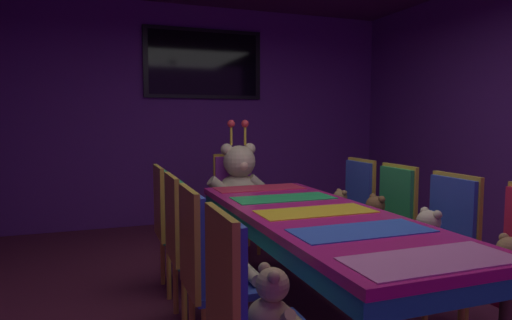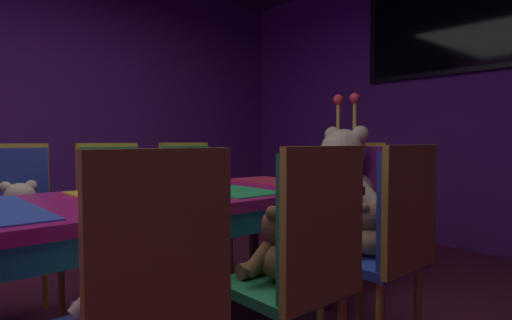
{
  "view_description": "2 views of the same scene",
  "coord_description": "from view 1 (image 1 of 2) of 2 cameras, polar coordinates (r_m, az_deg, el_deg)",
  "views": [
    {
      "loc": [
        -1.33,
        -2.53,
        1.34
      ],
      "look_at": [
        -0.2,
        0.59,
        1.03
      ],
      "focal_mm": 31.07,
      "sensor_mm": 36.0,
      "label": 1
    },
    {
      "loc": [
        1.83,
        -0.8,
        1.01
      ],
      "look_at": [
        0.23,
        0.6,
        0.9
      ],
      "focal_mm": 29.34,
      "sensor_mm": 36.0,
      "label": 2
    }
  ],
  "objects": [
    {
      "name": "chair_left_3",
      "position": [
        3.51,
        -11.09,
        -7.06
      ],
      "size": [
        0.42,
        0.41,
        0.98
      ],
      "color": "#268C4C",
      "rests_on": "ground_plane"
    },
    {
      "name": "teddy_right_3",
      "position": [
        4.04,
        10.7,
        -5.83
      ],
      "size": [
        0.21,
        0.27,
        0.26
      ],
      "rotation": [
        0.0,
        0.0,
        3.14
      ],
      "color": "#9E7247",
      "rests_on": "chair_right_3"
    },
    {
      "name": "wall_back",
      "position": [
        5.88,
        -6.88,
        5.79
      ],
      "size": [
        5.2,
        0.12,
        2.8
      ],
      "primitive_type": "cube",
      "color": "#59267F",
      "rests_on": "ground_plane"
    },
    {
      "name": "banquet_table",
      "position": [
        2.94,
        7.68,
        -8.27
      ],
      "size": [
        0.9,
        2.48,
        0.75
      ],
      "color": "#C61E72",
      "rests_on": "ground_plane"
    },
    {
      "name": "chair_left_0",
      "position": [
        1.86,
        -2.05,
        -18.22
      ],
      "size": [
        0.42,
        0.41,
        0.98
      ],
      "color": "#2D47B2",
      "rests_on": "ground_plane"
    },
    {
      "name": "teddy_left_1",
      "position": [
        2.45,
        -3.28,
        -12.33
      ],
      "size": [
        0.27,
        0.35,
        0.33
      ],
      "color": "beige",
      "rests_on": "chair_left_1"
    },
    {
      "name": "chair_right_1",
      "position": [
        3.19,
        23.2,
        -8.66
      ],
      "size": [
        0.42,
        0.41,
        0.98
      ],
      "rotation": [
        0.0,
        0.0,
        3.14
      ],
      "color": "#2D47B2",
      "rests_on": "ground_plane"
    },
    {
      "name": "teddy_right_2",
      "position": [
        3.57,
        15.01,
        -7.09
      ],
      "size": [
        0.25,
        0.32,
        0.3
      ],
      "rotation": [
        0.0,
        0.0,
        3.14
      ],
      "color": "brown",
      "rests_on": "chair_right_2"
    },
    {
      "name": "chair_left_2",
      "position": [
        2.95,
        -9.21,
        -9.39
      ],
      "size": [
        0.42,
        0.41,
        0.98
      ],
      "color": "#268C4C",
      "rests_on": "ground_plane"
    },
    {
      "name": "wall_tv",
      "position": [
        5.83,
        -6.74,
        12.2
      ],
      "size": [
        1.52,
        0.06,
        0.88
      ],
      "color": "black"
    },
    {
      "name": "teddy_left_0",
      "position": [
        1.92,
        2.26,
        -18.09
      ],
      "size": [
        0.23,
        0.3,
        0.28
      ],
      "color": "tan",
      "rests_on": "chair_left_0"
    },
    {
      "name": "king_teddy_bear",
      "position": [
        4.39,
        -2.11,
        -2.62
      ],
      "size": [
        0.68,
        0.53,
        0.88
      ],
      "rotation": [
        0.0,
        0.0,
        -1.57
      ],
      "color": "beige",
      "rests_on": "throne_chair"
    },
    {
      "name": "throne_chair",
      "position": [
        4.57,
        -2.75,
        -4.11
      ],
      "size": [
        0.41,
        0.42,
        0.98
      ],
      "rotation": [
        0.0,
        0.0,
        -1.57
      ],
      "color": "purple",
      "rests_on": "ground_plane"
    },
    {
      "name": "chair_left_1",
      "position": [
        2.42,
        -6.7,
        -12.67
      ],
      "size": [
        0.42,
        0.41,
        0.98
      ],
      "color": "#2D47B2",
      "rests_on": "ground_plane"
    },
    {
      "name": "teddy_left_3",
      "position": [
        3.54,
        -8.72,
        -6.9
      ],
      "size": [
        0.27,
        0.35,
        0.33
      ],
      "color": "tan",
      "rests_on": "chair_left_3"
    },
    {
      "name": "chair_right_2",
      "position": [
        3.65,
        16.89,
        -6.71
      ],
      "size": [
        0.42,
        0.41,
        0.98
      ],
      "rotation": [
        0.0,
        0.0,
        3.14
      ],
      "color": "#268C4C",
      "rests_on": "ground_plane"
    },
    {
      "name": "teddy_right_1",
      "position": [
        3.09,
        21.2,
        -9.12
      ],
      "size": [
        0.25,
        0.33,
        0.31
      ],
      "rotation": [
        0.0,
        0.0,
        3.14
      ],
      "color": "beige",
      "rests_on": "chair_right_1"
    },
    {
      "name": "chair_right_3",
      "position": [
        4.11,
        12.42,
        -5.29
      ],
      "size": [
        0.42,
        0.41,
        0.98
      ],
      "rotation": [
        0.0,
        0.0,
        3.14
      ],
      "color": "#2D47B2",
      "rests_on": "ground_plane"
    },
    {
      "name": "teddy_left_2",
      "position": [
        2.98,
        -6.45,
        -9.5
      ],
      "size": [
        0.23,
        0.3,
        0.29
      ],
      "color": "brown",
      "rests_on": "chair_left_2"
    },
    {
      "name": "teddy_right_0",
      "position": [
        2.71,
        29.75,
        -11.75
      ],
      "size": [
        0.23,
        0.29,
        0.28
      ],
      "rotation": [
        0.0,
        0.0,
        3.14
      ],
      "color": "#9E7247",
      "rests_on": "chair_right_0"
    }
  ]
}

